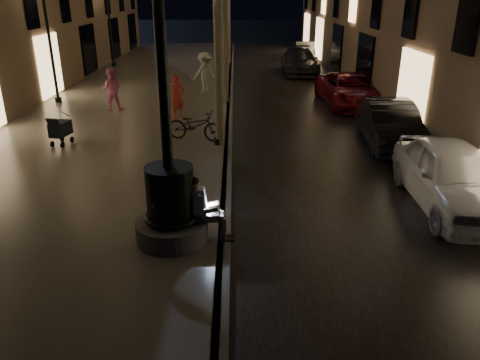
{
  "coord_description": "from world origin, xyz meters",
  "views": [
    {
      "loc": [
        0.23,
        -6.02,
        4.72
      ],
      "look_at": [
        0.32,
        3.0,
        1.02
      ],
      "focal_mm": 35.0,
      "sensor_mm": 36.0,
      "label": 1
    }
  ],
  "objects_px": {
    "car_fifth": "(305,51)",
    "pedestrian_white": "(204,73)",
    "lamp_curb_d": "(228,10)",
    "pedestrian_pink": "(112,89)",
    "car_front": "(453,176)",
    "pedestrian_red": "(178,97)",
    "car_third": "(351,90)",
    "lamp_curb_a": "(217,44)",
    "bicycle": "(195,125)",
    "lamp_curb_b": "(223,24)",
    "lamp_left_c": "(109,15)",
    "fountain_lamppost": "(170,191)",
    "lamp_left_b": "(48,28)",
    "stroller": "(60,129)",
    "car_rear": "(300,61)",
    "car_second": "(390,123)",
    "lamp_curb_c": "(226,15)",
    "seated_man_laptop": "(203,207)"
  },
  "relations": [
    {
      "from": "lamp_curb_b",
      "to": "pedestrian_red",
      "type": "distance_m",
      "value": 5.5
    },
    {
      "from": "lamp_curb_a",
      "to": "car_second",
      "type": "bearing_deg",
      "value": 5.45
    },
    {
      "from": "car_second",
      "to": "car_rear",
      "type": "distance_m",
      "value": 13.86
    },
    {
      "from": "pedestrian_pink",
      "to": "pedestrian_white",
      "type": "relative_size",
      "value": 0.91
    },
    {
      "from": "lamp_left_c",
      "to": "stroller",
      "type": "bearing_deg",
      "value": -82.11
    },
    {
      "from": "lamp_left_b",
      "to": "stroller",
      "type": "height_order",
      "value": "lamp_left_b"
    },
    {
      "from": "lamp_curb_b",
      "to": "pedestrian_pink",
      "type": "xyz_separation_m",
      "value": [
        -4.37,
        -3.5,
        -2.2
      ]
    },
    {
      "from": "car_fifth",
      "to": "pedestrian_red",
      "type": "height_order",
      "value": "pedestrian_red"
    },
    {
      "from": "lamp_left_b",
      "to": "pedestrian_pink",
      "type": "bearing_deg",
      "value": -28.76
    },
    {
      "from": "pedestrian_white",
      "to": "lamp_left_c",
      "type": "bearing_deg",
      "value": -85.74
    },
    {
      "from": "lamp_left_b",
      "to": "bicycle",
      "type": "height_order",
      "value": "lamp_left_b"
    },
    {
      "from": "lamp_curb_a",
      "to": "bicycle",
      "type": "relative_size",
      "value": 2.56
    },
    {
      "from": "car_front",
      "to": "car_second",
      "type": "height_order",
      "value": "car_front"
    },
    {
      "from": "fountain_lamppost",
      "to": "lamp_curb_b",
      "type": "height_order",
      "value": "fountain_lamppost"
    },
    {
      "from": "car_fifth",
      "to": "pedestrian_white",
      "type": "height_order",
      "value": "pedestrian_white"
    },
    {
      "from": "fountain_lamppost",
      "to": "lamp_curb_c",
      "type": "distance_m",
      "value": 22.1
    },
    {
      "from": "fountain_lamppost",
      "to": "car_rear",
      "type": "relative_size",
      "value": 1.05
    },
    {
      "from": "pedestrian_red",
      "to": "pedestrian_white",
      "type": "height_order",
      "value": "pedestrian_white"
    },
    {
      "from": "car_front",
      "to": "lamp_curb_a",
      "type": "bearing_deg",
      "value": 145.11
    },
    {
      "from": "pedestrian_red",
      "to": "pedestrian_pink",
      "type": "relative_size",
      "value": 0.94
    },
    {
      "from": "lamp_curb_d",
      "to": "lamp_left_b",
      "type": "bearing_deg",
      "value": -111.53
    },
    {
      "from": "car_front",
      "to": "bicycle",
      "type": "relative_size",
      "value": 2.36
    },
    {
      "from": "lamp_curb_a",
      "to": "lamp_left_c",
      "type": "bearing_deg",
      "value": 113.93
    },
    {
      "from": "pedestrian_pink",
      "to": "bicycle",
      "type": "height_order",
      "value": "pedestrian_pink"
    },
    {
      "from": "lamp_curb_d",
      "to": "pedestrian_white",
      "type": "distance_m",
      "value": 16.23
    },
    {
      "from": "car_rear",
      "to": "car_fifth",
      "type": "relative_size",
      "value": 1.32
    },
    {
      "from": "lamp_curb_c",
      "to": "car_third",
      "type": "xyz_separation_m",
      "value": [
        5.5,
        -9.98,
        -2.56
      ]
    },
    {
      "from": "car_third",
      "to": "car_front",
      "type": "bearing_deg",
      "value": -92.91
    },
    {
      "from": "lamp_left_c",
      "to": "pedestrian_pink",
      "type": "xyz_separation_m",
      "value": [
        2.73,
        -11.5,
        -2.2
      ]
    },
    {
      "from": "lamp_curb_d",
      "to": "pedestrian_pink",
      "type": "relative_size",
      "value": 2.87
    },
    {
      "from": "car_front",
      "to": "lamp_curb_b",
      "type": "bearing_deg",
      "value": 116.46
    },
    {
      "from": "lamp_left_b",
      "to": "car_rear",
      "type": "distance_m",
      "value": 14.4
    },
    {
      "from": "lamp_curb_b",
      "to": "lamp_left_c",
      "type": "distance_m",
      "value": 10.7
    },
    {
      "from": "car_third",
      "to": "bicycle",
      "type": "bearing_deg",
      "value": -140.99
    },
    {
      "from": "lamp_curb_d",
      "to": "car_third",
      "type": "relative_size",
      "value": 0.98
    },
    {
      "from": "car_front",
      "to": "lamp_left_c",
      "type": "bearing_deg",
      "value": 124.12
    },
    {
      "from": "lamp_left_c",
      "to": "fountain_lamppost",
      "type": "bearing_deg",
      "value": -73.78
    },
    {
      "from": "seated_man_laptop",
      "to": "car_fifth",
      "type": "distance_m",
      "value": 26.67
    },
    {
      "from": "pedestrian_red",
      "to": "fountain_lamppost",
      "type": "bearing_deg",
      "value": -122.62
    },
    {
      "from": "pedestrian_white",
      "to": "car_front",
      "type": "bearing_deg",
      "value": 84.62
    },
    {
      "from": "lamp_left_b",
      "to": "pedestrian_white",
      "type": "xyz_separation_m",
      "value": [
        6.2,
        1.94,
        -2.12
      ]
    },
    {
      "from": "lamp_curb_a",
      "to": "lamp_left_c",
      "type": "height_order",
      "value": "same"
    },
    {
      "from": "car_front",
      "to": "pedestrian_red",
      "type": "distance_m",
      "value": 10.27
    },
    {
      "from": "lamp_curb_a",
      "to": "lamp_curb_d",
      "type": "bearing_deg",
      "value": 90.0
    },
    {
      "from": "fountain_lamppost",
      "to": "pedestrian_white",
      "type": "bearing_deg",
      "value": 90.82
    },
    {
      "from": "car_front",
      "to": "pedestrian_pink",
      "type": "relative_size",
      "value": 2.64
    },
    {
      "from": "pedestrian_red",
      "to": "lamp_curb_a",
      "type": "bearing_deg",
      "value": -101.86
    },
    {
      "from": "stroller",
      "to": "lamp_left_b",
      "type": "bearing_deg",
      "value": 122.1
    },
    {
      "from": "fountain_lamppost",
      "to": "lamp_left_c",
      "type": "relative_size",
      "value": 1.08
    },
    {
      "from": "lamp_left_c",
      "to": "car_rear",
      "type": "xyz_separation_m",
      "value": [
        11.47,
        -1.67,
        -2.52
      ]
    }
  ]
}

